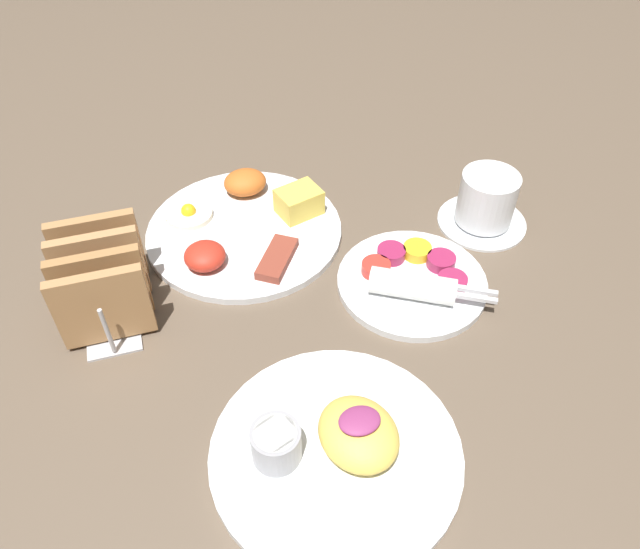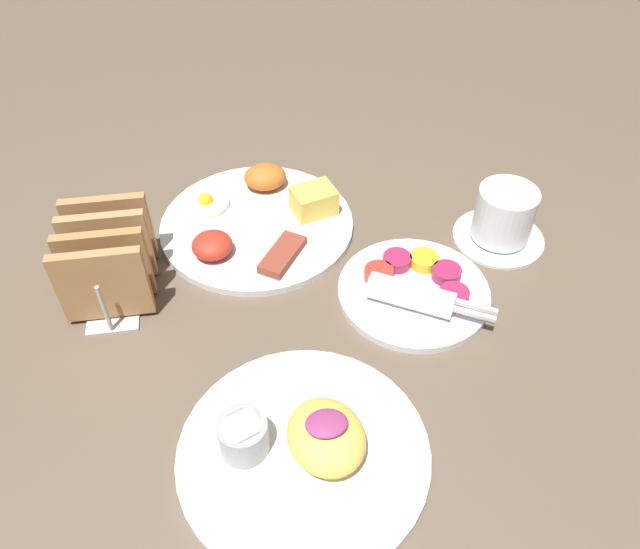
# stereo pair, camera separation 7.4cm
# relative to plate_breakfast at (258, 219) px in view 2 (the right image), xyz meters

# --- Properties ---
(ground_plane) EXTENTS (3.00, 3.00, 0.00)m
(ground_plane) POSITION_rel_plate_breakfast_xyz_m (-0.02, -0.18, -0.01)
(ground_plane) COLOR brown
(plate_breakfast) EXTENTS (0.26, 0.26, 0.05)m
(plate_breakfast) POSITION_rel_plate_breakfast_xyz_m (0.00, 0.00, 0.00)
(plate_breakfast) COLOR white
(plate_breakfast) RESTS_ON ground_plane
(plate_condiments) EXTENTS (0.18, 0.18, 0.04)m
(plate_condiments) POSITION_rel_plate_breakfast_xyz_m (0.18, -0.16, -0.00)
(plate_condiments) COLOR white
(plate_condiments) RESTS_ON ground_plane
(plate_foreground) EXTENTS (0.25, 0.25, 0.06)m
(plate_foreground) POSITION_rel_plate_breakfast_xyz_m (0.01, -0.35, 0.00)
(plate_foreground) COLOR white
(plate_foreground) RESTS_ON ground_plane
(toast_rack) EXTENTS (0.10, 0.15, 0.10)m
(toast_rack) POSITION_rel_plate_breakfast_xyz_m (-0.18, -0.09, 0.04)
(toast_rack) COLOR #B7B7BC
(toast_rack) RESTS_ON ground_plane
(coffee_cup) EXTENTS (0.12, 0.12, 0.08)m
(coffee_cup) POSITION_rel_plate_breakfast_xyz_m (0.31, -0.08, 0.02)
(coffee_cup) COLOR white
(coffee_cup) RESTS_ON ground_plane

